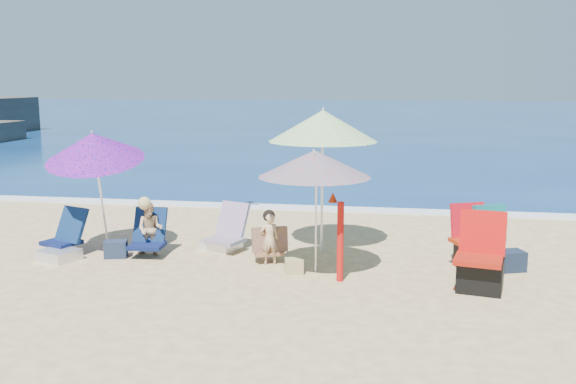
% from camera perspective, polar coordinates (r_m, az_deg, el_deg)
% --- Properties ---
extents(ground, '(120.00, 120.00, 0.00)m').
position_cam_1_polar(ground, '(9.16, 0.83, -7.92)').
color(ground, '#D8BC84').
rests_on(ground, ground).
extents(sea, '(120.00, 80.00, 0.12)m').
position_cam_1_polar(sea, '(53.71, 8.13, 6.79)').
color(sea, navy).
rests_on(sea, ground).
extents(foam, '(120.00, 0.50, 0.04)m').
position_cam_1_polar(foam, '(14.06, 3.96, -1.52)').
color(foam, white).
rests_on(foam, ground).
extents(umbrella_turquoise, '(2.12, 2.12, 1.87)m').
position_cam_1_polar(umbrella_turquoise, '(9.07, 2.40, 2.55)').
color(umbrella_turquoise, white).
rests_on(umbrella_turquoise, ground).
extents(umbrella_striped, '(2.21, 2.21, 2.39)m').
position_cam_1_polar(umbrella_striped, '(10.41, 3.16, 5.94)').
color(umbrella_striped, white).
rests_on(umbrella_striped, ground).
extents(umbrella_blue, '(1.76, 1.81, 2.16)m').
position_cam_1_polar(umbrella_blue, '(10.67, -17.04, 3.91)').
color(umbrella_blue, white).
rests_on(umbrella_blue, ground).
extents(furled_umbrella, '(0.27, 0.25, 1.26)m').
position_cam_1_polar(furled_umbrella, '(9.00, 4.58, -3.70)').
color(furled_umbrella, red).
rests_on(furled_umbrella, ground).
extents(chair_navy, '(0.83, 1.00, 0.77)m').
position_cam_1_polar(chair_navy, '(10.89, -19.57, -4.50)').
color(chair_navy, '#0B1641').
rests_on(chair_navy, ground).
extents(chair_rainbow, '(0.82, 0.90, 0.77)m').
position_cam_1_polar(chair_rainbow, '(10.79, -5.70, -4.08)').
color(chair_rainbow, '#CC5C48').
rests_on(chair_rainbow, ground).
extents(camp_chair_left, '(0.75, 0.79, 1.07)m').
position_cam_1_polar(camp_chair_left, '(9.03, 16.88, -6.49)').
color(camp_chair_left, '#A0190B').
rests_on(camp_chair_left, ground).
extents(camp_chair_right, '(0.82, 0.89, 1.02)m').
position_cam_1_polar(camp_chair_right, '(10.02, 16.64, -4.58)').
color(camp_chair_right, '#9E280B').
rests_on(camp_chair_right, ground).
extents(person_center, '(0.60, 0.54, 0.81)m').
position_cam_1_polar(person_center, '(9.90, -1.68, -4.20)').
color(person_center, tan).
rests_on(person_center, ground).
extents(person_left, '(0.60, 0.69, 0.97)m').
position_cam_1_polar(person_left, '(10.57, -12.31, -3.23)').
color(person_left, tan).
rests_on(person_left, ground).
extents(bag_navy_a, '(0.41, 0.34, 0.27)m').
position_cam_1_polar(bag_navy_a, '(10.64, -15.19, -4.96)').
color(bag_navy_a, '#1C283E').
rests_on(bag_navy_a, ground).
extents(bag_tan, '(0.30, 0.25, 0.23)m').
position_cam_1_polar(bag_tan, '(9.43, 0.55, -6.67)').
color(bag_tan, tan).
rests_on(bag_tan, ground).
extents(bag_navy_b, '(0.49, 0.43, 0.31)m').
position_cam_1_polar(bag_navy_b, '(10.13, 19.28, -5.83)').
color(bag_navy_b, '#162132').
rests_on(bag_navy_b, ground).
extents(orange_item, '(0.26, 0.17, 0.03)m').
position_cam_1_polar(orange_item, '(9.08, 15.44, -8.36)').
color(orange_item, red).
rests_on(orange_item, ground).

